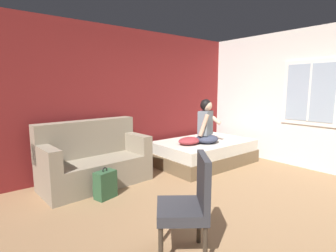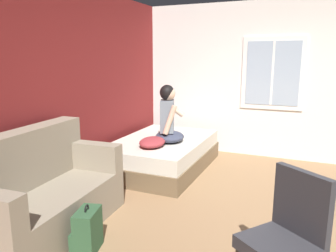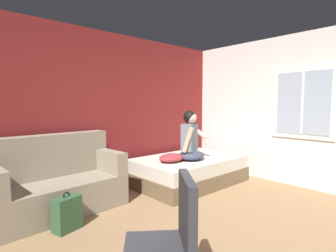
{
  "view_description": "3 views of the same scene",
  "coord_description": "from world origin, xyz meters",
  "px_view_note": "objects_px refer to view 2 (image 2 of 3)",
  "views": [
    {
      "loc": [
        -2.82,
        -1.81,
        1.6
      ],
      "look_at": [
        0.24,
        2.0,
        0.86
      ],
      "focal_mm": 28.0,
      "sensor_mm": 36.0,
      "label": 1
    },
    {
      "loc": [
        -3.49,
        -0.2,
        1.76
      ],
      "look_at": [
        0.52,
        1.53,
        0.84
      ],
      "focal_mm": 35.0,
      "sensor_mm": 36.0,
      "label": 2
    },
    {
      "loc": [
        -2.37,
        -1.41,
        1.47
      ],
      "look_at": [
        0.52,
        1.8,
        1.11
      ],
      "focal_mm": 28.0,
      "sensor_mm": 36.0,
      "label": 3
    }
  ],
  "objects_px": {
    "couch": "(42,195)",
    "throw_pillow": "(152,142)",
    "side_chair": "(287,234)",
    "backpack": "(87,231)",
    "person_seated": "(168,119)",
    "cell_phone": "(193,138)",
    "bed": "(163,154)"
  },
  "relations": [
    {
      "from": "couch",
      "to": "throw_pillow",
      "type": "height_order",
      "value": "couch"
    },
    {
      "from": "side_chair",
      "to": "backpack",
      "type": "bearing_deg",
      "value": 91.76
    },
    {
      "from": "side_chair",
      "to": "person_seated",
      "type": "bearing_deg",
      "value": 40.03
    },
    {
      "from": "person_seated",
      "to": "backpack",
      "type": "bearing_deg",
      "value": -175.87
    },
    {
      "from": "throw_pillow",
      "to": "cell_phone",
      "type": "xyz_separation_m",
      "value": [
        0.69,
        -0.39,
        -0.07
      ]
    },
    {
      "from": "backpack",
      "to": "couch",
      "type": "bearing_deg",
      "value": 79.72
    },
    {
      "from": "backpack",
      "to": "throw_pillow",
      "type": "relative_size",
      "value": 0.95
    },
    {
      "from": "bed",
      "to": "cell_phone",
      "type": "distance_m",
      "value": 0.55
    },
    {
      "from": "couch",
      "to": "bed",
      "type": "bearing_deg",
      "value": -7.91
    },
    {
      "from": "bed",
      "to": "couch",
      "type": "relative_size",
      "value": 1.15
    },
    {
      "from": "person_seated",
      "to": "bed",
      "type": "bearing_deg",
      "value": 54.85
    },
    {
      "from": "cell_phone",
      "to": "couch",
      "type": "bearing_deg",
      "value": -66.54
    },
    {
      "from": "person_seated",
      "to": "throw_pillow",
      "type": "bearing_deg",
      "value": 165.49
    },
    {
      "from": "bed",
      "to": "person_seated",
      "type": "xyz_separation_m",
      "value": [
        -0.11,
        -0.15,
        0.6
      ]
    },
    {
      "from": "throw_pillow",
      "to": "cell_phone",
      "type": "relative_size",
      "value": 3.33
    },
    {
      "from": "bed",
      "to": "person_seated",
      "type": "distance_m",
      "value": 0.63
    },
    {
      "from": "couch",
      "to": "cell_phone",
      "type": "xyz_separation_m",
      "value": [
        2.49,
        -0.76,
        0.09
      ]
    },
    {
      "from": "couch",
      "to": "cell_phone",
      "type": "height_order",
      "value": "couch"
    },
    {
      "from": "side_chair",
      "to": "person_seated",
      "type": "distance_m",
      "value": 2.93
    },
    {
      "from": "person_seated",
      "to": "throw_pillow",
      "type": "distance_m",
      "value": 0.48
    },
    {
      "from": "backpack",
      "to": "cell_phone",
      "type": "xyz_separation_m",
      "value": [
        2.6,
        -0.13,
        0.29
      ]
    },
    {
      "from": "couch",
      "to": "person_seated",
      "type": "bearing_deg",
      "value": -12.11
    },
    {
      "from": "couch",
      "to": "cell_phone",
      "type": "distance_m",
      "value": 2.6
    },
    {
      "from": "backpack",
      "to": "side_chair",
      "type": "bearing_deg",
      "value": -88.24
    },
    {
      "from": "side_chair",
      "to": "couch",
      "type": "bearing_deg",
      "value": 88.49
    },
    {
      "from": "backpack",
      "to": "cell_phone",
      "type": "relative_size",
      "value": 3.18
    },
    {
      "from": "bed",
      "to": "throw_pillow",
      "type": "xyz_separation_m",
      "value": [
        -0.48,
        -0.05,
        0.31
      ]
    },
    {
      "from": "couch",
      "to": "side_chair",
      "type": "relative_size",
      "value": 1.78
    },
    {
      "from": "person_seated",
      "to": "cell_phone",
      "type": "bearing_deg",
      "value": -42.18
    },
    {
      "from": "couch",
      "to": "backpack",
      "type": "distance_m",
      "value": 0.67
    },
    {
      "from": "couch",
      "to": "backpack",
      "type": "xyz_separation_m",
      "value": [
        -0.11,
        -0.63,
        -0.2
      ]
    },
    {
      "from": "backpack",
      "to": "bed",
      "type": "bearing_deg",
      "value": 7.49
    }
  ]
}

